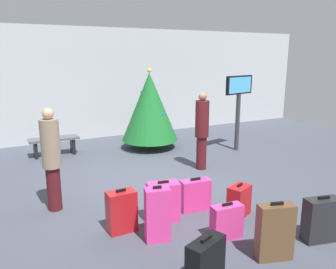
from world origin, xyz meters
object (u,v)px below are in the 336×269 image
at_px(waiting_bench, 54,143).
at_px(suitcase_2, 227,222).
at_px(traveller_1, 202,129).
at_px(suitcase_5, 239,201).
at_px(flight_info_kiosk, 239,98).
at_px(suitcase_0, 157,215).
at_px(suitcase_6, 321,220).
at_px(suitcase_1, 275,232).
at_px(suitcase_8, 163,202).
at_px(suitcase_3, 205,264).
at_px(traveller_0, 51,157).
at_px(suitcase_7, 195,195).
at_px(holiday_tree, 150,107).
at_px(suitcase_4, 122,211).

distance_m(waiting_bench, suitcase_2, 5.68).
relative_size(traveller_1, suitcase_5, 3.25).
bearing_deg(flight_info_kiosk, suitcase_0, -140.31).
height_order(traveller_1, suitcase_6, traveller_1).
relative_size(suitcase_1, suitcase_8, 1.17).
xyz_separation_m(traveller_1, suitcase_3, (-2.18, -3.53, -0.66)).
bearing_deg(flight_info_kiosk, suitcase_3, -131.39).
distance_m(waiting_bench, suitcase_3, 6.26).
xyz_separation_m(traveller_1, suitcase_2, (-1.33, -2.78, -0.70)).
distance_m(traveller_0, suitcase_7, 2.49).
bearing_deg(suitcase_5, suitcase_2, -141.18).
bearing_deg(suitcase_2, suitcase_7, 85.49).
bearing_deg(suitcase_0, suitcase_1, -43.29).
distance_m(holiday_tree, suitcase_5, 4.64).
distance_m(flight_info_kiosk, suitcase_8, 4.77).
bearing_deg(suitcase_1, suitcase_7, 95.65).
relative_size(holiday_tree, suitcase_1, 2.85).
relative_size(suitcase_3, suitcase_7, 1.08).
relative_size(suitcase_0, suitcase_2, 1.51).
relative_size(holiday_tree, flight_info_kiosk, 1.09).
xyz_separation_m(waiting_bench, suitcase_5, (2.17, -4.97, -0.09)).
relative_size(traveller_0, suitcase_7, 3.06).
distance_m(flight_info_kiosk, suitcase_7, 4.23).
xyz_separation_m(flight_info_kiosk, suitcase_8, (-3.67, -2.83, -1.16)).
xyz_separation_m(suitcase_4, suitcase_7, (1.36, 0.12, -0.05)).
distance_m(traveller_0, suitcase_0, 2.12).
height_order(holiday_tree, suitcase_7, holiday_tree).
bearing_deg(suitcase_1, suitcase_0, 136.71).
distance_m(suitcase_6, suitcase_8, 2.32).
relative_size(traveller_0, suitcase_0, 2.13).
bearing_deg(suitcase_4, suitcase_3, -75.16).
height_order(flight_info_kiosk, traveller_0, flight_info_kiosk).
xyz_separation_m(suitcase_2, suitcase_3, (-0.85, -0.75, 0.04)).
relative_size(traveller_0, suitcase_1, 2.23).
distance_m(traveller_1, suitcase_2, 3.16).
xyz_separation_m(traveller_1, suitcase_7, (-1.25, -1.78, -0.68)).
distance_m(flight_info_kiosk, suitcase_2, 4.98).
relative_size(suitcase_2, suitcase_3, 0.88).
height_order(traveller_1, suitcase_4, traveller_1).
relative_size(suitcase_3, suitcase_5, 1.13).
height_order(flight_info_kiosk, suitcase_6, flight_info_kiosk).
height_order(holiday_tree, suitcase_8, holiday_tree).
relative_size(holiday_tree, suitcase_5, 4.09).
bearing_deg(traveller_1, suitcase_7, -124.99).
bearing_deg(suitcase_8, suitcase_0, -124.03).
bearing_deg(traveller_0, traveller_1, 11.50).
distance_m(suitcase_0, suitcase_1, 1.59).
bearing_deg(waiting_bench, suitcase_0, -82.69).
height_order(suitcase_3, suitcase_6, suitcase_6).
height_order(waiting_bench, suitcase_6, suitcase_6).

